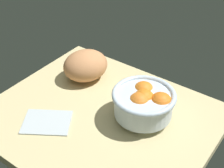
% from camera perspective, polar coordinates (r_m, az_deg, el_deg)
% --- Properties ---
extents(ground_plane, '(0.67, 0.57, 0.03)m').
position_cam_1_polar(ground_plane, '(1.00, -2.04, -6.20)').
color(ground_plane, '#CCBB85').
extents(fruit_bowl, '(0.19, 0.19, 0.11)m').
position_cam_1_polar(fruit_bowl, '(0.95, 5.78, -3.24)').
color(fruit_bowl, silver).
rests_on(fruit_bowl, ground).
extents(bread_loaf, '(0.19, 0.20, 0.10)m').
position_cam_1_polar(bread_loaf, '(1.12, -4.72, 3.30)').
color(bread_loaf, tan).
rests_on(bread_loaf, ground).
extents(napkin_folded, '(0.18, 0.17, 0.01)m').
position_cam_1_polar(napkin_folded, '(0.98, -11.47, -6.54)').
color(napkin_folded, '#B5C0C6').
rests_on(napkin_folded, ground).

